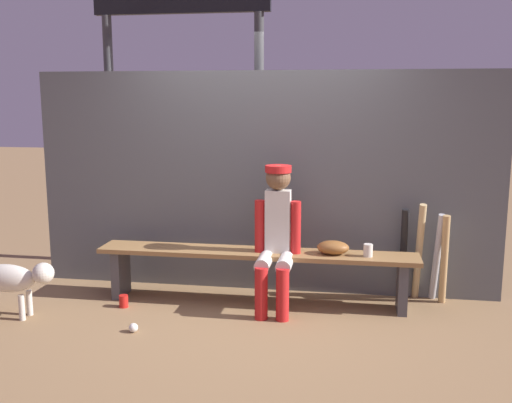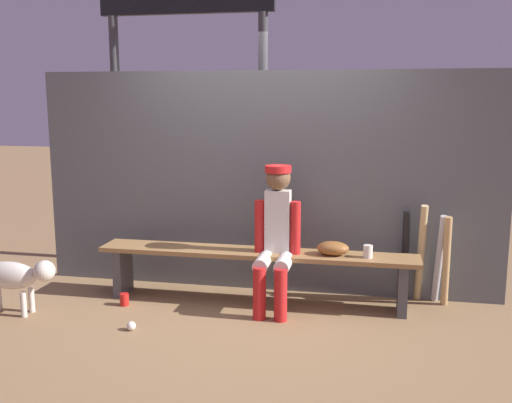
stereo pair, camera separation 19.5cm
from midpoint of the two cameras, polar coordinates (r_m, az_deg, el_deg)
The scene contains 14 objects.
ground_plane at distance 5.46m, azimuth 1.04°, elevation -9.75°, with size 30.00×30.00×0.00m, color olive.
chainlink_fence at distance 5.60m, azimuth 1.85°, elevation 1.80°, with size 4.42×0.03×2.09m, color #595E63.
dugout_bench at distance 5.34m, azimuth 1.05°, elevation -5.84°, with size 2.88×0.36×0.49m.
player_seated at distance 5.13m, azimuth 3.00°, elevation -3.03°, with size 0.41×0.55×1.27m.
baseball_glove at distance 5.22m, azimuth 8.49°, elevation -4.49°, with size 0.28×0.20×0.12m, color brown.
bat_aluminum_black at distance 5.58m, azimuth 15.15°, elevation -5.05°, with size 0.06×0.06×0.86m, color black.
bat_wood_natural at distance 5.57m, azimuth 16.58°, elevation -4.83°, with size 0.06×0.06×0.93m, color tan.
bat_aluminum_silver at distance 5.60m, azimuth 18.20°, elevation -5.31°, with size 0.06×0.06×0.84m, color #B7B7BC.
bat_wood_tan at distance 5.54m, azimuth 18.84°, elevation -5.51°, with size 0.06×0.06×0.83m, color tan.
baseball at distance 4.93m, azimuth -10.81°, elevation -11.71°, with size 0.07×0.07×0.07m, color white.
cup_on_ground at distance 5.49m, azimuth -11.57°, elevation -9.25°, with size 0.08×0.08×0.11m, color red.
cup_on_bench at distance 5.19m, azimuth 11.81°, elevation -4.74°, with size 0.08×0.08×0.11m, color silver.
scoreboard at distance 6.45m, azimuth -5.42°, elevation 18.00°, with size 2.15×0.27×3.91m.
dog at distance 5.47m, azimuth -21.28°, elevation -6.73°, with size 0.84×0.20×0.49m.
Camera 2 is at (1.03, -5.03, 1.86)m, focal length 41.48 mm.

